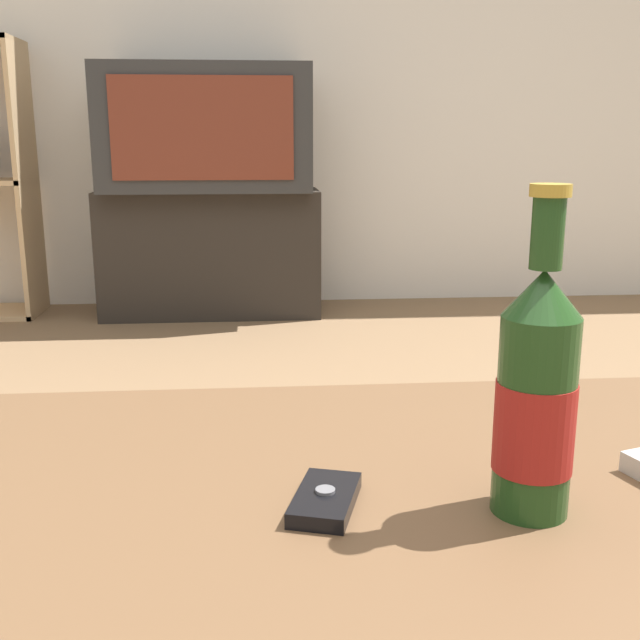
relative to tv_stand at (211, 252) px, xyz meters
name	(u,v)px	position (x,y,z in m)	size (l,w,h in m)	color
back_wall	(264,10)	(0.25, 0.26, 1.03)	(8.00, 0.05, 2.60)	silver
tv_stand	(211,252)	(0.00, 0.00, 0.00)	(0.93, 0.36, 0.54)	#28231E
television	(207,129)	(0.00, 0.00, 0.52)	(0.85, 0.55, 0.50)	#2D2D2D
beer_bottle	(536,397)	(0.44, -2.69, 0.27)	(0.07, 0.07, 0.28)	#1E4219
cell_phone	(325,499)	(0.26, -2.67, 0.17)	(0.07, 0.10, 0.02)	black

